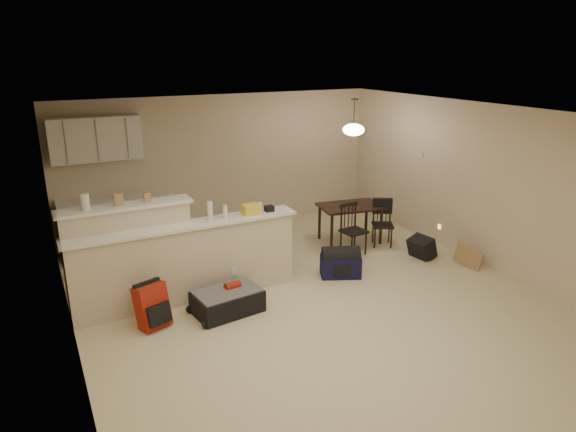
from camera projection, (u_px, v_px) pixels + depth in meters
room at (320, 215)px, 6.51m from camera, size 7.00×7.02×2.50m
breakfast_bar at (167, 260)px, 6.77m from camera, size 3.08×0.58×1.39m
upper_cabinets at (95, 139)px, 8.15m from camera, size 1.40×0.34×0.70m
kitchen_counter at (119, 225)px, 8.58m from camera, size 1.80×0.60×0.90m
thermostat at (421, 154)px, 9.04m from camera, size 0.02×0.12×0.12m
jar at (85, 202)px, 6.22m from camera, size 0.10×0.10×0.20m
cereal_box at (118, 199)px, 6.40m from camera, size 0.10×0.07×0.16m
small_box at (147, 197)px, 6.56m from camera, size 0.08×0.06×0.12m
bottle_a at (210, 211)px, 6.77m from camera, size 0.07×0.07×0.26m
bottle_b at (225, 212)px, 6.88m from camera, size 0.06×0.06×0.18m
bag_lump at (251, 209)px, 7.05m from camera, size 0.22×0.18×0.14m
pouch at (269, 209)px, 7.18m from camera, size 0.12×0.10×0.08m
extra_item_x at (260, 208)px, 7.11m from camera, size 0.07×0.07×0.14m
dining_table at (350, 210)px, 8.96m from camera, size 1.17×0.88×0.67m
pendant_lamp at (354, 129)px, 8.52m from camera, size 0.36×0.36×0.62m
dining_chair_near at (354, 230)px, 8.44m from camera, size 0.40×0.39×0.85m
dining_chair_far at (383, 224)px, 8.82m from camera, size 0.47×0.46×0.79m
suitcase at (227, 302)px, 6.64m from camera, size 0.91×0.65×0.29m
red_backpack at (152, 306)px, 6.26m from camera, size 0.42×0.33×0.54m
navy_duffel at (341, 266)px, 7.68m from camera, size 0.67×0.53×0.32m
black_daypack at (422, 248)px, 8.37m from camera, size 0.31×0.41×0.34m
cardboard_sheet at (468, 257)px, 7.98m from camera, size 0.10×0.46×0.35m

